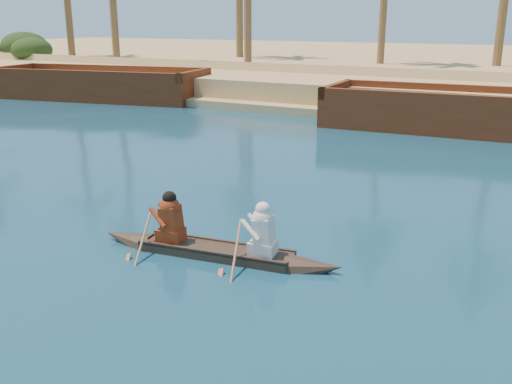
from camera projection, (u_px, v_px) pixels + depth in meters
The scene contains 3 objects.
canoe at pixel (216, 243), 10.30m from camera, with size 4.73×1.27×1.29m.
barge_left at pixel (99, 86), 30.99m from camera, with size 12.12×5.99×1.93m.
barge_mid at pixel (471, 114), 21.85m from camera, with size 11.32×4.35×1.85m.
Camera 1 is at (-2.74, -1.06, 4.11)m, focal length 40.00 mm.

